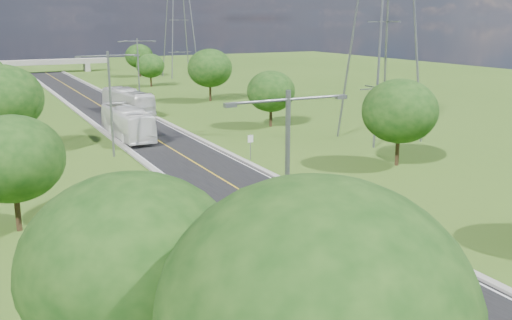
# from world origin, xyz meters

# --- Properties ---
(ground) EXTENTS (260.00, 260.00, 0.00)m
(ground) POSITION_xyz_m (0.00, 60.00, 0.00)
(ground) COLOR #365818
(ground) RESTS_ON ground
(road) EXTENTS (8.00, 150.00, 0.06)m
(road) POSITION_xyz_m (0.00, 66.00, 0.03)
(road) COLOR black
(road) RESTS_ON ground
(curb_left) EXTENTS (0.50, 150.00, 0.22)m
(curb_left) POSITION_xyz_m (-4.25, 66.00, 0.11)
(curb_left) COLOR gray
(curb_left) RESTS_ON ground
(curb_right) EXTENTS (0.50, 150.00, 0.22)m
(curb_right) POSITION_xyz_m (4.25, 66.00, 0.11)
(curb_right) COLOR gray
(curb_right) RESTS_ON ground
(speed_limit_sign) EXTENTS (0.55, 0.09, 2.40)m
(speed_limit_sign) POSITION_xyz_m (5.20, 37.98, 1.60)
(speed_limit_sign) COLOR slate
(speed_limit_sign) RESTS_ON ground
(overpass) EXTENTS (30.00, 3.00, 3.20)m
(overpass) POSITION_xyz_m (0.00, 140.00, 2.41)
(overpass) COLOR gray
(overpass) RESTS_ON ground
(streetlight_near_left) EXTENTS (5.90, 0.25, 10.00)m
(streetlight_near_left) POSITION_xyz_m (-6.00, 12.00, 5.94)
(streetlight_near_left) COLOR slate
(streetlight_near_left) RESTS_ON ground
(streetlight_mid_left) EXTENTS (5.90, 0.25, 10.00)m
(streetlight_mid_left) POSITION_xyz_m (-6.00, 45.00, 5.94)
(streetlight_mid_left) COLOR slate
(streetlight_mid_left) RESTS_ON ground
(streetlight_far_right) EXTENTS (5.90, 0.25, 10.00)m
(streetlight_far_right) POSITION_xyz_m (6.00, 78.00, 5.94)
(streetlight_far_right) COLOR slate
(streetlight_far_right) RESTS_ON ground
(power_tower_near) EXTENTS (9.00, 6.40, 28.00)m
(power_tower_near) POSITION_xyz_m (22.00, 40.00, 14.01)
(power_tower_near) COLOR slate
(power_tower_near) RESTS_ON ground
(power_tower_far) EXTENTS (9.00, 6.40, 28.00)m
(power_tower_far) POSITION_xyz_m (26.00, 115.00, 14.01)
(power_tower_far) COLOR slate
(power_tower_far) RESTS_ON ground
(tree_la) EXTENTS (7.14, 7.14, 8.30)m
(tree_la) POSITION_xyz_m (-14.00, 8.00, 5.27)
(tree_la) COLOR black
(tree_la) RESTS_ON ground
(tree_lb) EXTENTS (6.30, 6.30, 7.33)m
(tree_lb) POSITION_xyz_m (-16.00, 28.00, 4.64)
(tree_lb) COLOR black
(tree_lb) RESTS_ON ground
(tree_lc) EXTENTS (7.56, 7.56, 8.79)m
(tree_lc) POSITION_xyz_m (-15.00, 50.00, 5.58)
(tree_lc) COLOR black
(tree_lc) RESTS_ON ground
(tree_lf) EXTENTS (7.98, 7.98, 9.28)m
(tree_lf) POSITION_xyz_m (-11.00, 2.00, 5.89)
(tree_lf) COLOR black
(tree_lf) RESTS_ON ground
(tree_rb) EXTENTS (6.72, 6.72, 7.82)m
(tree_rb) POSITION_xyz_m (16.00, 30.00, 4.95)
(tree_rb) COLOR black
(tree_rb) RESTS_ON ground
(tree_rc) EXTENTS (5.88, 5.88, 6.84)m
(tree_rc) POSITION_xyz_m (15.00, 52.00, 4.33)
(tree_rc) COLOR black
(tree_rc) RESTS_ON ground
(tree_rd) EXTENTS (7.14, 7.14, 8.30)m
(tree_rd) POSITION_xyz_m (17.00, 76.00, 5.27)
(tree_rd) COLOR black
(tree_rd) RESTS_ON ground
(tree_re) EXTENTS (5.46, 5.46, 6.35)m
(tree_re) POSITION_xyz_m (14.50, 100.00, 4.02)
(tree_re) COLOR black
(tree_re) RESTS_ON ground
(tree_rf) EXTENTS (6.30, 6.30, 7.33)m
(tree_rf) POSITION_xyz_m (18.00, 120.00, 4.64)
(tree_rf) COLOR black
(tree_rf) RESTS_ON ground
(bus_outbound) EXTENTS (4.53, 12.46, 3.39)m
(bus_outbound) POSITION_xyz_m (1.94, 69.68, 1.76)
(bus_outbound) COLOR silver
(bus_outbound) RESTS_ON road
(bus_inbound) EXTENTS (2.97, 12.34, 3.43)m
(bus_inbound) POSITION_xyz_m (-2.48, 53.14, 1.78)
(bus_inbound) COLOR white
(bus_inbound) RESTS_ON road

